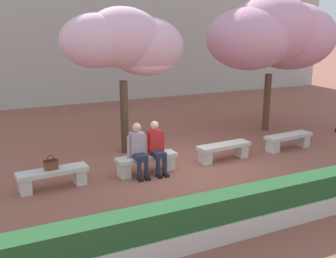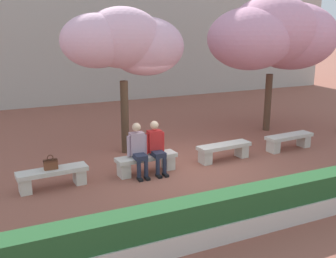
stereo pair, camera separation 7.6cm
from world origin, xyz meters
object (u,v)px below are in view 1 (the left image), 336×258
(cherry_tree_main, at_px, (126,42))
(cherry_tree_secondary, at_px, (273,35))
(person_seated_right, at_px, (156,145))
(handbag, at_px, (51,164))
(person_seated_left, at_px, (138,148))
(stone_bench_near_east, at_px, (288,139))
(stone_bench_center, at_px, (224,149))
(stone_bench_near_west, at_px, (147,161))
(stone_bench_west_end, at_px, (53,176))

(cherry_tree_main, relative_size, cherry_tree_secondary, 0.86)
(person_seated_right, relative_size, handbag, 3.81)
(person_seated_left, bearing_deg, cherry_tree_main, 77.26)
(stone_bench_near_east, bearing_deg, handbag, 179.99)
(stone_bench_near_east, bearing_deg, person_seated_right, -179.29)
(stone_bench_center, distance_m, person_seated_left, 2.54)
(stone_bench_near_west, xyz_separation_m, handbag, (-2.29, 0.00, 0.28))
(handbag, bearing_deg, stone_bench_near_east, -0.01)
(cherry_tree_main, bearing_deg, stone_bench_center, -41.54)
(stone_bench_center, relative_size, person_seated_right, 1.22)
(stone_bench_west_end, height_order, person_seated_left, person_seated_left)
(stone_bench_west_end, distance_m, cherry_tree_main, 4.16)
(person_seated_right, height_order, cherry_tree_secondary, cherry_tree_secondary)
(stone_bench_near_west, bearing_deg, stone_bench_center, 0.00)
(handbag, bearing_deg, person_seated_left, -1.54)
(stone_bench_center, bearing_deg, cherry_tree_main, 138.46)
(stone_bench_near_east, relative_size, cherry_tree_secondary, 0.33)
(stone_bench_near_east, distance_m, handbag, 6.83)
(stone_bench_center, xyz_separation_m, person_seated_right, (-2.03, -0.05, 0.40))
(stone_bench_near_west, bearing_deg, cherry_tree_secondary, 21.18)
(stone_bench_west_end, relative_size, person_seated_right, 1.22)
(stone_bench_near_west, distance_m, handbag, 2.31)
(stone_bench_west_end, relative_size, cherry_tree_secondary, 0.33)
(cherry_tree_secondary, bearing_deg, stone_bench_center, -146.52)
(person_seated_left, bearing_deg, stone_bench_center, 1.22)
(stone_bench_near_east, bearing_deg, cherry_tree_main, 157.04)
(stone_bench_near_east, relative_size, cherry_tree_main, 0.39)
(handbag, height_order, cherry_tree_secondary, cherry_tree_secondary)
(person_seated_right, bearing_deg, stone_bench_west_end, 178.77)
(stone_bench_west_end, xyz_separation_m, stone_bench_near_east, (6.80, 0.00, 0.00))
(person_seated_left, relative_size, person_seated_right, 1.00)
(stone_bench_near_west, relative_size, person_seated_right, 1.22)
(cherry_tree_main, bearing_deg, stone_bench_near_west, -95.90)
(stone_bench_near_east, bearing_deg, stone_bench_near_west, -180.00)
(stone_bench_near_west, xyz_separation_m, cherry_tree_main, (0.19, 1.84, 2.81))
(stone_bench_near_east, xyz_separation_m, handbag, (-6.82, 0.00, 0.28))
(stone_bench_near_east, height_order, person_seated_left, person_seated_left)
(stone_bench_near_east, distance_m, person_seated_right, 4.32)
(person_seated_left, relative_size, handbag, 3.81)
(stone_bench_near_east, xyz_separation_m, cherry_tree_secondary, (0.94, 2.12, 2.95))
(stone_bench_west_end, distance_m, stone_bench_center, 4.53)
(stone_bench_near_west, bearing_deg, handbag, 179.96)
(stone_bench_west_end, distance_m, cherry_tree_secondary, 8.55)
(person_seated_right, xyz_separation_m, cherry_tree_main, (-0.05, 1.89, 2.41))
(cherry_tree_main, bearing_deg, person_seated_right, -88.64)
(stone_bench_near_east, xyz_separation_m, cherry_tree_main, (-4.34, 1.84, 2.81))
(stone_bench_west_end, xyz_separation_m, cherry_tree_main, (2.46, 1.84, 2.81))
(stone_bench_near_east, relative_size, person_seated_left, 1.22)
(stone_bench_center, bearing_deg, cherry_tree_secondary, 33.48)
(cherry_tree_main, xyz_separation_m, cherry_tree_secondary, (5.28, 0.28, 0.14))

